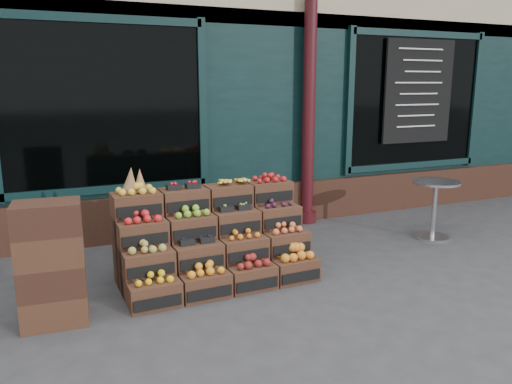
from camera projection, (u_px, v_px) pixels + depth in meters
name	position (u px, v px, depth m)	size (l,w,h in m)	color
ground	(300.00, 284.00, 5.16)	(60.00, 60.00, 0.00)	#373739
shop_facade	(172.00, 63.00, 9.24)	(12.00, 6.24, 4.80)	black
crate_display	(213.00, 244.00, 5.24)	(1.99, 1.01, 1.23)	#472A1C
spare_crates	(51.00, 264.00, 4.21)	(0.56, 0.41, 1.07)	#472A1C
bistro_table	(434.00, 203.00, 6.59)	(0.62, 0.62, 0.78)	silver
shopkeeper	(86.00, 157.00, 6.81)	(0.76, 0.50, 2.08)	#1E692F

